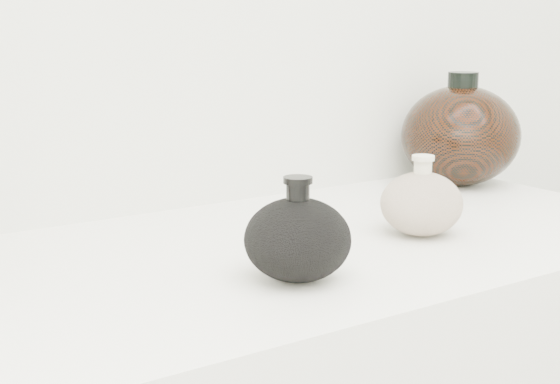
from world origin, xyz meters
TOP-DOWN VIEW (x-y plane):
  - black_gourd_vase at (-0.00, 0.84)m, footprint 0.13×0.13m
  - cream_gourd_vase at (0.24, 0.90)m, footprint 0.14×0.14m
  - right_round_pot at (0.51, 1.10)m, footprint 0.21×0.21m

SIDE VIEW (x-z plane):
  - cream_gourd_vase at x=0.24m, z-range 0.89..1.00m
  - black_gourd_vase at x=0.00m, z-range 0.89..1.00m
  - right_round_pot at x=0.51m, z-range 0.89..1.08m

